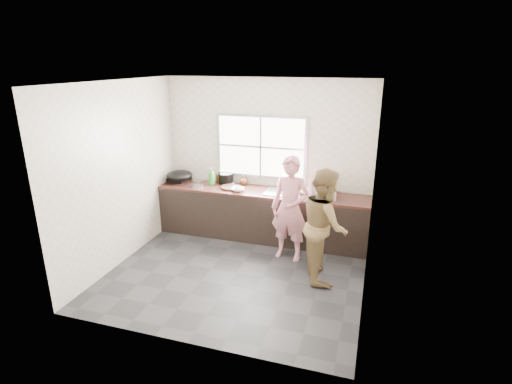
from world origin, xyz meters
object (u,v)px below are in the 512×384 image
(person_side, at_px, (324,225))
(glass_jar, at_px, (222,180))
(black_pot, at_px, (226,178))
(bottle_brown_tall, at_px, (220,177))
(wok, at_px, (180,175))
(bowl_held, at_px, (286,192))
(cutting_board, at_px, (231,187))
(pot_lid_right, at_px, (198,180))
(woman, at_px, (290,212))
(bottle_green, at_px, (212,176))
(pot_lid_left, at_px, (197,187))
(bowl_crabs, at_px, (305,192))
(bowl_mince, at_px, (238,190))
(plate_food, at_px, (228,183))
(bottle_brown_short, at_px, (244,181))
(burner, at_px, (178,178))
(dish_rack, at_px, (325,188))

(person_side, height_order, glass_jar, person_side)
(black_pot, distance_m, bottle_brown_tall, 0.11)
(bottle_brown_tall, bearing_deg, wok, -160.54)
(bowl_held, relative_size, bottle_brown_tall, 1.03)
(cutting_board, distance_m, pot_lid_right, 0.79)
(woman, relative_size, black_pot, 5.89)
(cutting_board, relative_size, bottle_green, 1.11)
(bowl_held, bearing_deg, black_pot, 166.34)
(cutting_board, bearing_deg, black_pot, 126.92)
(bottle_brown_tall, xyz_separation_m, pot_lid_left, (-0.29, -0.36, -0.10))
(bowl_crabs, bearing_deg, cutting_board, -176.04)
(person_side, distance_m, bottle_brown_tall, 2.41)
(pot_lid_left, bearing_deg, bottle_green, 45.83)
(bowl_mince, height_order, pot_lid_left, bowl_mince)
(bowl_crabs, bearing_deg, bottle_brown_tall, 173.82)
(plate_food, height_order, pot_lid_right, plate_food)
(black_pot, xyz_separation_m, bottle_brown_tall, (-0.11, 0.00, 0.01))
(woman, xyz_separation_m, bowl_held, (-0.19, 0.53, 0.13))
(cutting_board, bearing_deg, bowl_crabs, 3.96)
(pot_lid_left, bearing_deg, glass_jar, 46.55)
(bottle_brown_short, bearing_deg, pot_lid_left, -154.10)
(bottle_brown_short, relative_size, pot_lid_left, 0.65)
(bottle_brown_tall, distance_m, burner, 0.81)
(bowl_mince, bearing_deg, dish_rack, 2.59)
(bottle_green, bearing_deg, cutting_board, -14.02)
(bottle_green, distance_m, bottle_brown_short, 0.57)
(bottle_brown_tall, relative_size, wok, 0.46)
(bowl_mince, height_order, bottle_brown_short, bottle_brown_short)
(bottle_green, xyz_separation_m, bottle_brown_tall, (0.10, 0.16, -0.05))
(person_side, xyz_separation_m, bowl_mince, (-1.58, 0.88, 0.09))
(wok, distance_m, pot_lid_right, 0.37)
(bowl_crabs, height_order, bottle_brown_tall, bottle_brown_tall)
(bowl_mince, bearing_deg, bowl_crabs, 10.06)
(black_pot, bearing_deg, bottle_brown_short, 0.00)
(black_pot, bearing_deg, glass_jar, -176.46)
(woman, xyz_separation_m, person_side, (0.58, -0.44, 0.04))
(bowl_mince, height_order, wok, wok)
(burner, xyz_separation_m, wok, (0.13, -0.17, 0.12))
(woman, relative_size, cutting_board, 4.37)
(bowl_held, xyz_separation_m, bottle_green, (-1.38, 0.13, 0.12))
(bowl_crabs, distance_m, pot_lid_right, 2.02)
(bowl_crabs, xyz_separation_m, black_pot, (-1.47, 0.17, 0.07))
(bowl_crabs, bearing_deg, pot_lid_right, 175.16)
(glass_jar, bearing_deg, bowl_mince, -40.35)
(bottle_green, xyz_separation_m, pot_lid_left, (-0.19, -0.20, -0.15))
(black_pot, distance_m, plate_food, 0.09)
(black_pot, xyz_separation_m, dish_rack, (1.81, -0.30, 0.07))
(bottle_brown_tall, bearing_deg, person_side, -31.30)
(glass_jar, bearing_deg, pot_lid_left, -133.45)
(bottle_brown_short, bearing_deg, bottle_green, -163.71)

